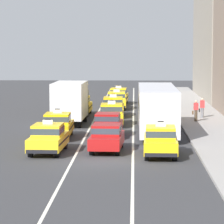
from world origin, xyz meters
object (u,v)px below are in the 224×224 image
Objects in this scene: taxi_left_second at (58,125)px; bus_right_second at (157,107)px; taxi_left_fourth at (80,105)px; taxi_right_nearest at (161,140)px; sedan_center_nearest at (107,137)px; taxi_right_third at (151,108)px; box_truck_left_third at (71,101)px; taxi_center_fourth at (113,106)px; taxi_center_third at (112,114)px; taxi_left_nearest at (48,138)px; taxi_center_fifth at (117,100)px; pedestrian_mid_block at (202,108)px; pedestrian_near_crosswalk at (196,111)px; taxi_center_sixth at (119,96)px; sedan_center_second at (108,124)px.

bus_right_second is at bearing 21.07° from taxi_left_second.
taxi_left_second is 14.40m from taxi_left_fourth.
sedan_center_nearest is at bearing 152.60° from taxi_right_nearest.
box_truck_left_third is at bearing -145.62° from taxi_right_third.
taxi_center_fourth reaches higher than sedan_center_nearest.
taxi_left_second is 1.00× the size of taxi_center_third.
taxi_left_nearest and taxi_center_fifth have the same top height.
pedestrian_near_crosswalk is at bearing -105.83° from pedestrian_mid_block.
taxi_right_third is 4.26m from pedestrian_mid_block.
taxi_center_sixth is 15.68m from pedestrian_mid_block.
taxi_center_third is 14.45m from taxi_right_nearest.
taxi_right_nearest is at bearing -83.38° from taxi_center_fifth.
taxi_right_nearest reaches higher than sedan_center_second.
sedan_center_nearest is at bearing -111.59° from bus_right_second.
taxi_left_fourth is at bearing 88.46° from box_truck_left_third.
sedan_center_nearest is at bearing -76.05° from box_truck_left_third.
sedan_center_nearest is at bearing 11.83° from taxi_left_nearest.
taxi_left_fourth is at bearing 164.48° from taxi_center_fourth.
taxi_left_nearest reaches higher than pedestrian_mid_block.
bus_right_second is 6.80× the size of pedestrian_near_crosswalk.
taxi_center_third is 5.70m from bus_right_second.
taxi_center_third and taxi_center_sixth have the same top height.
taxi_left_fourth is at bearing 117.99° from bus_right_second.
box_truck_left_third is at bearing -118.78° from taxi_center_fourth.
taxi_left_nearest is 7.61m from sedan_center_second.
taxi_left_second is 1.00× the size of taxi_center_fourth.
box_truck_left_third is 6.51m from taxi_left_fourth.
box_truck_left_third is (0.13, 7.94, 0.90)m from taxi_left_second.
taxi_left_nearest is at bearing -90.43° from taxi_left_fourth.
taxi_left_nearest and taxi_center_sixth have the same top height.
taxi_center_third reaches higher than sedan_center_nearest.
taxi_left_second is at bearing -158.93° from bus_right_second.
taxi_left_second is at bearing -117.63° from taxi_right_third.
taxi_left_fourth is at bearing -105.69° from taxi_center_sixth.
taxi_right_third reaches higher than pedestrian_near_crosswalk.
taxi_center_fifth is (-0.10, 25.36, 0.03)m from sedan_center_nearest.
sedan_center_nearest is 0.95× the size of taxi_center_sixth.
taxi_left_fourth is at bearing 160.56° from taxi_right_third.
taxi_right_nearest is at bearing -89.79° from taxi_right_third.
box_truck_left_third is at bearing 90.08° from taxi_left_nearest.
taxi_left_second is at bearing -138.11° from pedestrian_near_crosswalk.
taxi_left_fourth and taxi_center_third have the same top height.
pedestrian_near_crosswalk is (9.69, 14.93, 0.10)m from taxi_left_nearest.
taxi_right_nearest reaches higher than pedestrian_near_crosswalk.
taxi_center_third is at bearing -165.27° from pedestrian_near_crosswalk.
sedan_center_second is at bearing -89.85° from taxi_center_fourth.
sedan_center_nearest is 0.95× the size of taxi_right_nearest.
box_truck_left_third reaches higher than taxi_center_third.
box_truck_left_third is 1.60× the size of sedan_center_second.
taxi_right_nearest is 19.23m from taxi_right_third.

